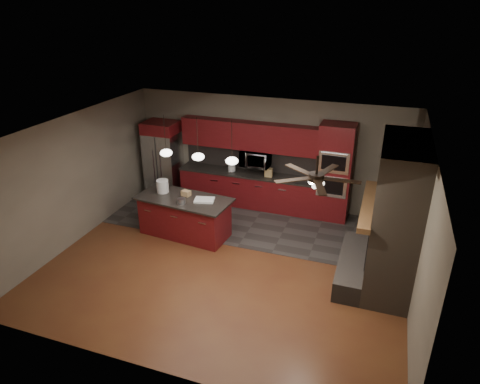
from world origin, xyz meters
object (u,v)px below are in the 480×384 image
at_px(refrigerator, 163,159).
at_px(white_bucket, 163,186).
at_px(paint_can, 181,201).
at_px(paint_tray, 204,200).
at_px(cardboard_box, 186,193).
at_px(counter_bucket, 232,167).
at_px(kitchen_island, 185,216).
at_px(oven_tower, 334,173).
at_px(microwave, 256,158).
at_px(counter_box, 269,172).

height_order(refrigerator, white_bucket, refrigerator).
distance_m(paint_can, paint_tray, 0.51).
xyz_separation_m(paint_tray, cardboard_box, (-0.50, 0.11, 0.04)).
height_order(paint_tray, counter_bucket, counter_bucket).
bearing_deg(kitchen_island, white_bucket, 172.41).
distance_m(oven_tower, cardboard_box, 3.53).
bearing_deg(white_bucket, kitchen_island, -13.38).
xyz_separation_m(paint_can, cardboard_box, (-0.08, 0.39, 0.00)).
relative_size(paint_can, paint_tray, 0.41).
relative_size(oven_tower, kitchen_island, 1.08).
bearing_deg(refrigerator, kitchen_island, -50.89).
relative_size(microwave, paint_tray, 1.72).
distance_m(counter_bucket, counter_box, 1.00).
height_order(refrigerator, kitchen_island, refrigerator).
distance_m(paint_can, counter_box, 2.55).
bearing_deg(paint_tray, oven_tower, 23.89).
distance_m(refrigerator, paint_can, 2.66).
bearing_deg(refrigerator, counter_bucket, 2.39).
distance_m(kitchen_island, counter_box, 2.44).
xyz_separation_m(white_bucket, counter_bucket, (1.02, 1.81, -0.06)).
bearing_deg(cardboard_box, paint_tray, 0.47).
bearing_deg(kitchen_island, paint_can, -67.59).
height_order(oven_tower, paint_can, oven_tower).
bearing_deg(paint_tray, counter_bucket, 78.78).
distance_m(oven_tower, paint_tray, 3.19).
bearing_deg(white_bucket, counter_box, 41.05).
xyz_separation_m(paint_can, counter_box, (1.35, 2.16, 0.03)).
relative_size(white_bucket, counter_box, 1.40).
bearing_deg(paint_can, oven_tower, 36.80).
xyz_separation_m(refrigerator, counter_bucket, (1.94, 0.08, -0.01)).
xyz_separation_m(cardboard_box, counter_bucket, (0.43, 1.82, 0.03)).
bearing_deg(white_bucket, cardboard_box, -0.85).
xyz_separation_m(microwave, white_bucket, (-1.64, -1.86, -0.23)).
bearing_deg(paint_tray, white_bucket, 160.47).
height_order(oven_tower, counter_bucket, oven_tower).
bearing_deg(counter_box, counter_bucket, 172.02).
height_order(white_bucket, paint_tray, white_bucket).
height_order(microwave, counter_bucket, microwave).
height_order(oven_tower, cardboard_box, oven_tower).
distance_m(microwave, counter_box, 0.49).
relative_size(white_bucket, paint_tray, 0.69).
bearing_deg(counter_bucket, kitchen_island, -102.30).
distance_m(microwave, paint_tray, 2.08).
height_order(refrigerator, counter_bucket, refrigerator).
bearing_deg(cardboard_box, white_bucket, -167.95).
relative_size(white_bucket, counter_bucket, 1.35).
height_order(kitchen_island, counter_bucket, counter_bucket).
height_order(microwave, refrigerator, refrigerator).
distance_m(microwave, refrigerator, 2.59).
bearing_deg(counter_box, paint_tray, -121.56).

